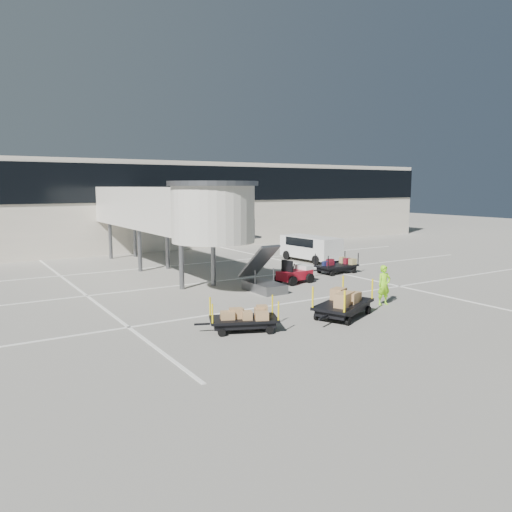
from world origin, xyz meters
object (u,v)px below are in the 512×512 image
object	(u,v)px
box_cart_far	(246,318)
ground_worker	(384,285)
minivan	(309,246)
suitcase_cart	(336,266)
box_cart_near	(344,304)
baggage_tug	(295,274)

from	to	relation	value
box_cart_far	ground_worker	bearing A→B (deg)	24.62
minivan	suitcase_cart	bearing A→B (deg)	-115.26
ground_worker	minivan	bearing A→B (deg)	75.14
box_cart_near	baggage_tug	bearing A→B (deg)	44.75
box_cart_far	ground_worker	size ratio (longest dim) A/B	1.71
box_cart_near	box_cart_far	size ratio (longest dim) A/B	1.19
suitcase_cart	box_cart_far	bearing A→B (deg)	-147.35
box_cart_near	suitcase_cart	bearing A→B (deg)	26.81
suitcase_cart	minivan	xyz separation A→B (m)	(2.06, 5.44, 0.66)
suitcase_cart	box_cart_far	xyz separation A→B (m)	(-11.87, -8.21, 0.03)
suitcase_cart	box_cart_far	world-z (taller)	suitcase_cart
ground_worker	baggage_tug	bearing A→B (deg)	101.89
minivan	ground_worker	bearing A→B (deg)	-118.31
ground_worker	box_cart_near	bearing A→B (deg)	-157.25
box_cart_far	minivan	size ratio (longest dim) A/B	0.64
ground_worker	suitcase_cart	bearing A→B (deg)	73.13
suitcase_cart	minivan	world-z (taller)	minivan
baggage_tug	suitcase_cart	world-z (taller)	baggage_tug
suitcase_cart	baggage_tug	bearing A→B (deg)	-166.46
suitcase_cart	minivan	bearing A→B (deg)	67.24
box_cart_near	minivan	size ratio (longest dim) A/B	0.77
box_cart_near	box_cart_far	world-z (taller)	box_cart_near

